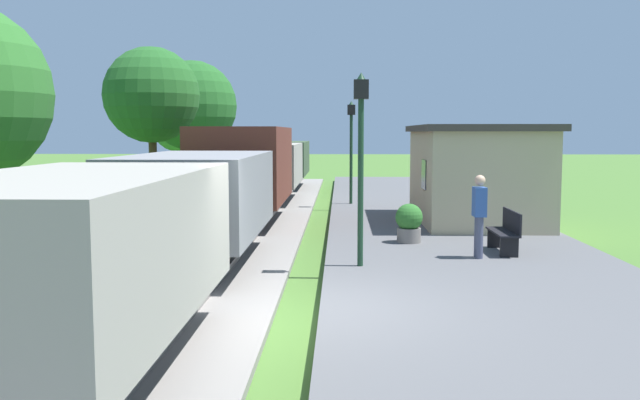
# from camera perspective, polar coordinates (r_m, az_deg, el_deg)

# --- Properties ---
(ground_plane) EXTENTS (160.00, 160.00, 0.00)m
(ground_plane) POSITION_cam_1_polar(r_m,az_deg,el_deg) (10.28, -1.17, -10.29)
(ground_plane) COLOR #47702D
(platform_slab) EXTENTS (6.00, 60.00, 0.25)m
(platform_slab) POSITION_cam_1_polar(r_m,az_deg,el_deg) (10.58, 16.66, -9.36)
(platform_slab) COLOR #565659
(platform_slab) RESTS_ON ground
(track_ballast) EXTENTS (3.80, 60.00, 0.12)m
(track_ballast) POSITION_cam_1_polar(r_m,az_deg,el_deg) (10.65, -14.37, -9.56)
(track_ballast) COLOR gray
(track_ballast) RESTS_ON ground
(rail_near) EXTENTS (0.07, 60.00, 0.14)m
(rail_near) POSITION_cam_1_polar(r_m,az_deg,el_deg) (10.44, -10.54, -9.04)
(rail_near) COLOR slate
(rail_near) RESTS_ON track_ballast
(rail_far) EXTENTS (0.07, 60.00, 0.14)m
(rail_far) POSITION_cam_1_polar(r_m,az_deg,el_deg) (10.83, -18.09, -8.69)
(rail_far) COLOR slate
(rail_far) RESTS_ON track_ballast
(freight_train) EXTENTS (2.50, 32.60, 2.72)m
(freight_train) POSITION_cam_1_polar(r_m,az_deg,el_deg) (20.67, -6.37, 1.84)
(freight_train) COLOR gray
(freight_train) RESTS_ON rail_near
(station_hut) EXTENTS (3.50, 5.80, 2.78)m
(station_hut) POSITION_cam_1_polar(r_m,az_deg,el_deg) (20.27, 12.80, 2.20)
(station_hut) COLOR tan
(station_hut) RESTS_ON platform_slab
(bench_near_hut) EXTENTS (0.42, 1.50, 0.91)m
(bench_near_hut) POSITION_cam_1_polar(r_m,az_deg,el_deg) (15.23, 15.23, -2.48)
(bench_near_hut) COLOR black
(bench_near_hut) RESTS_ON platform_slab
(person_waiting) EXTENTS (0.24, 0.38, 1.71)m
(person_waiting) POSITION_cam_1_polar(r_m,az_deg,el_deg) (14.37, 13.12, -1.05)
(person_waiting) COLOR #474C66
(person_waiting) RESTS_ON platform_slab
(potted_planter) EXTENTS (0.64, 0.64, 0.92)m
(potted_planter) POSITION_cam_1_polar(r_m,az_deg,el_deg) (16.16, 7.43, -1.86)
(potted_planter) COLOR slate
(potted_planter) RESTS_ON platform_slab
(lamp_post_near) EXTENTS (0.28, 0.28, 3.70)m
(lamp_post_near) POSITION_cam_1_polar(r_m,az_deg,el_deg) (13.07, 3.43, 5.55)
(lamp_post_near) COLOR #193823
(lamp_post_near) RESTS_ON platform_slab
(lamp_post_far) EXTENTS (0.28, 0.28, 3.70)m
(lamp_post_far) POSITION_cam_1_polar(r_m,az_deg,el_deg) (24.72, 2.62, 5.59)
(lamp_post_far) COLOR #193823
(lamp_post_far) RESTS_ON platform_slab
(tree_trackside_far) EXTENTS (3.29, 3.29, 5.75)m
(tree_trackside_far) POSITION_cam_1_polar(r_m,az_deg,el_deg) (24.44, -13.86, 8.45)
(tree_trackside_far) COLOR #4C3823
(tree_trackside_far) RESTS_ON ground
(tree_field_left) EXTENTS (4.09, 4.09, 6.09)m
(tree_field_left) POSITION_cam_1_polar(r_m,az_deg,el_deg) (31.95, -10.62, 7.72)
(tree_field_left) COLOR #4C3823
(tree_field_left) RESTS_ON ground
(tree_field_distant) EXTENTS (3.11, 3.11, 4.80)m
(tree_field_distant) POSITION_cam_1_polar(r_m,az_deg,el_deg) (40.71, -11.70, 6.11)
(tree_field_distant) COLOR #4C3823
(tree_field_distant) RESTS_ON ground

